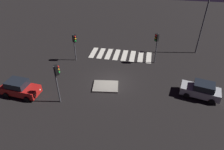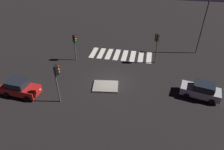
{
  "view_description": "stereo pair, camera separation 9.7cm",
  "coord_description": "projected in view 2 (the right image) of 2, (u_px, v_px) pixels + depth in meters",
  "views": [
    {
      "loc": [
        -3.53,
        18.63,
        13.99
      ],
      "look_at": [
        0.0,
        0.0,
        1.0
      ],
      "focal_mm": 32.23,
      "sensor_mm": 36.0,
      "label": 1
    },
    {
      "loc": [
        -3.62,
        18.61,
        13.99
      ],
      "look_at": [
        0.0,
        0.0,
        1.0
      ],
      "focal_mm": 32.23,
      "sensor_mm": 36.0,
      "label": 2
    }
  ],
  "objects": [
    {
      "name": "traffic_light_north",
      "position": [
        57.0,
        75.0,
        18.98
      ],
      "size": [
        0.53,
        0.54,
        4.3
      ],
      "rotation": [
        0.0,
        0.0,
        -2.39
      ],
      "color": "#47474C",
      "rests_on": "ground"
    },
    {
      "name": "crosswalk_near",
      "position": [
        121.0,
        55.0,
        28.93
      ],
      "size": [
        8.75,
        3.2,
        0.02
      ],
      "color": "silver",
      "rests_on": "ground"
    },
    {
      "name": "traffic_light_east",
      "position": [
        75.0,
        41.0,
        26.12
      ],
      "size": [
        0.53,
        0.54,
        3.76
      ],
      "rotation": [
        0.0,
        0.0,
        2.53
      ],
      "color": "#47474C",
      "rests_on": "ground"
    },
    {
      "name": "car_red",
      "position": [
        20.0,
        88.0,
        21.24
      ],
      "size": [
        4.16,
        2.16,
        1.77
      ],
      "rotation": [
        0.0,
        0.0,
        3.06
      ],
      "color": "red",
      "rests_on": "ground"
    },
    {
      "name": "car_silver",
      "position": [
        201.0,
        90.0,
        20.93
      ],
      "size": [
        4.2,
        2.49,
        1.73
      ],
      "rotation": [
        0.0,
        0.0,
        -0.21
      ],
      "color": "#9EA0A5",
      "rests_on": "ground"
    },
    {
      "name": "traffic_light_south",
      "position": [
        157.0,
        42.0,
        25.33
      ],
      "size": [
        0.54,
        0.53,
        4.17
      ],
      "rotation": [
        0.0,
        0.0,
        0.85
      ],
      "color": "#47474C",
      "rests_on": "ground"
    },
    {
      "name": "street_lamp",
      "position": [
        206.0,
        15.0,
        26.34
      ],
      "size": [
        0.56,
        0.56,
        8.27
      ],
      "color": "#47474C",
      "rests_on": "ground"
    },
    {
      "name": "traffic_island",
      "position": [
        106.0,
        86.0,
        22.72
      ],
      "size": [
        3.06,
        2.45,
        0.18
      ],
      "color": "gray",
      "rests_on": "ground"
    },
    {
      "name": "ground_plane",
      "position": [
        112.0,
        82.0,
        23.55
      ],
      "size": [
        80.0,
        80.0,
        0.0
      ],
      "primitive_type": "plane",
      "color": "black"
    }
  ]
}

